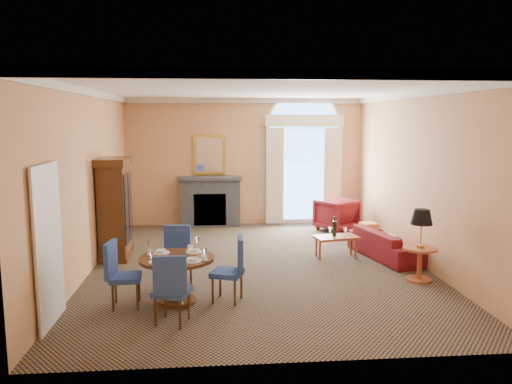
{
  "coord_description": "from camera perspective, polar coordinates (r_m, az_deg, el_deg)",
  "views": [
    {
      "loc": [
        -0.82,
        -8.9,
        2.68
      ],
      "look_at": [
        0.0,
        0.5,
        1.3
      ],
      "focal_mm": 35.0,
      "sensor_mm": 36.0,
      "label": 1
    }
  ],
  "objects": [
    {
      "name": "room_envelope",
      "position": [
        9.6,
        -0.24,
        7.31
      ],
      "size": [
        6.04,
        7.52,
        3.45
      ],
      "color": "tan",
      "rests_on": "ground"
    },
    {
      "name": "dining_chair_west",
      "position": [
        7.45,
        -15.43,
        -8.57
      ],
      "size": [
        0.48,
        0.47,
        0.97
      ],
      "rotation": [
        0.0,
        0.0,
        -1.5
      ],
      "color": "navy",
      "rests_on": "ground"
    },
    {
      "name": "dining_table",
      "position": [
        7.45,
        -9.03,
        -8.63
      ],
      "size": [
        1.1,
        1.1,
        0.89
      ],
      "color": "#381F0C",
      "rests_on": "ground"
    },
    {
      "name": "coffee_table",
      "position": [
        9.88,
        9.12,
        -5.09
      ],
      "size": [
        0.9,
        0.6,
        0.8
      ],
      "rotation": [
        0.0,
        0.0,
        0.18
      ],
      "color": "#A65331",
      "rests_on": "ground"
    },
    {
      "name": "dining_chair_east",
      "position": [
        7.43,
        -2.59,
        -8.32
      ],
      "size": [
        0.55,
        0.55,
        0.97
      ],
      "rotation": [
        0.0,
        0.0,
        1.23
      ],
      "color": "navy",
      "rests_on": "ground"
    },
    {
      "name": "sofa",
      "position": [
        10.1,
        14.75,
        -5.76
      ],
      "size": [
        1.12,
        1.98,
        0.54
      ],
      "primitive_type": "imported",
      "rotation": [
        0.0,
        0.0,
        1.79
      ],
      "color": "maroon",
      "rests_on": "ground"
    },
    {
      "name": "dining_chair_south",
      "position": [
        6.65,
        -9.69,
        -10.46
      ],
      "size": [
        0.54,
        0.54,
        0.97
      ],
      "rotation": [
        0.0,
        0.0,
        -0.3
      ],
      "color": "navy",
      "rests_on": "ground"
    },
    {
      "name": "armchair",
      "position": [
        12.26,
        9.16,
        -2.58
      ],
      "size": [
        1.16,
        1.17,
        0.77
      ],
      "primitive_type": "imported",
      "rotation": [
        0.0,
        0.0,
        3.75
      ],
      "color": "maroon",
      "rests_on": "ground"
    },
    {
      "name": "armoire",
      "position": [
        10.04,
        -15.82,
        -1.98
      ],
      "size": [
        0.56,
        0.99,
        1.95
      ],
      "color": "#381F0C",
      "rests_on": "ground"
    },
    {
      "name": "ground",
      "position": [
        9.33,
        0.27,
        -8.37
      ],
      "size": [
        7.5,
        7.5,
        0.0
      ],
      "primitive_type": "plane",
      "color": "#101534",
      "rests_on": "ground"
    },
    {
      "name": "dining_chair_north",
      "position": [
        8.24,
        -8.96,
        -6.74
      ],
      "size": [
        0.52,
        0.52,
        0.97
      ],
      "rotation": [
        0.0,
        0.0,
        2.91
      ],
      "color": "navy",
      "rests_on": "ground"
    },
    {
      "name": "side_table",
      "position": [
        8.72,
        18.32,
        -4.79
      ],
      "size": [
        0.57,
        0.57,
        1.19
      ],
      "color": "#A65331",
      "rests_on": "ground"
    }
  ]
}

